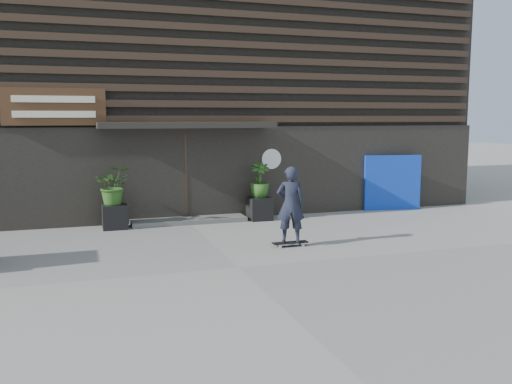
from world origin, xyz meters
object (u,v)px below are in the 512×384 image
object	(u,v)px
planter_pot_left	(115,217)
skateboarder	(291,205)
blue_tarp	(392,183)
planter_pot_right	(260,209)

from	to	relation	value
planter_pot_left	skateboarder	distance (m)	4.70
planter_pot_left	blue_tarp	bearing A→B (deg)	2.13
planter_pot_right	blue_tarp	distance (m)	4.32
blue_tarp	skateboarder	distance (m)	5.79
planter_pot_right	skateboarder	xyz separation A→B (m)	(-0.37, -3.16, 0.60)
planter_pot_right	planter_pot_left	bearing A→B (deg)	180.00
planter_pot_left	planter_pot_right	bearing A→B (deg)	0.00
planter_pot_left	planter_pot_right	distance (m)	3.80
planter_pot_left	planter_pot_right	size ratio (longest dim) A/B	1.00
planter_pot_right	skateboarder	world-z (taller)	skateboarder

